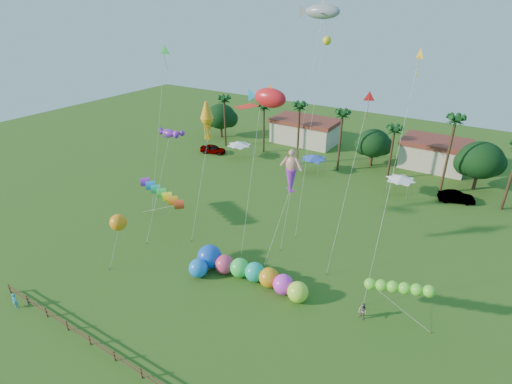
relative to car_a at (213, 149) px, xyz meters
The scene contains 22 objects.
ground 43.69m from the car_a, 54.21° to the right, with size 160.00×160.00×0.00m, color #285116.
tree_line 30.54m from the car_a, 16.38° to the left, with size 69.46×8.91×11.00m.
buildings_row 26.79m from the car_a, 32.97° to the left, with size 35.00×7.00×4.00m.
tent_row 19.66m from the car_a, ahead, with size 31.00×4.00×0.60m.
fence 48.68m from the car_a, 58.35° to the right, with size 36.12×0.12×1.00m.
car_a is the anchor object (origin of this frame).
car_b 41.02m from the car_a, ahead, with size 1.65×4.74×1.56m, color #4C4C54.
spectator_a 43.45m from the car_a, 76.56° to the right, with size 0.58×0.38×1.58m, color #3A9BCC.
spectator_b 45.90m from the car_a, 35.44° to the right, with size 0.82×0.64×1.69m, color gray.
caterpillar_inflatable 37.63m from the car_a, 46.85° to the right, with size 12.60×3.00×2.57m.
blue_ball 36.44m from the car_a, 54.37° to the right, with size 1.95×1.95×1.95m, color #1A7CEE.
rainbow_tube 26.28m from the car_a, 64.27° to the right, with size 9.04×5.57×3.97m.
green_worm 45.09m from the car_a, 33.93° to the right, with size 8.58×1.87×3.50m.
orange_ball_kite 35.91m from the car_a, 66.97° to the right, with size 2.46×2.18×6.46m.
merman_kite 35.30m from the car_a, 37.94° to the right, with size 2.20×4.47×11.83m.
fish_kite 36.34m from the car_a, 40.98° to the right, with size 5.25×5.33×18.16m.
shark_kite 38.44m from the car_a, 28.97° to the right, with size 5.06×7.65×25.43m.
squid_kite 29.28m from the car_a, 52.16° to the right, with size 1.48×5.05×15.72m.
lobster_kite 30.16m from the car_a, 60.74° to the right, with size 3.50×5.44×13.14m.
delta_kite_red 41.08m from the car_a, 28.54° to the right, with size 1.51×4.83×18.13m.
delta_kite_yellow 47.53m from the car_a, 29.34° to the right, with size 0.99×4.30×22.36m.
delta_kite_green 28.57m from the car_a, 64.89° to the right, with size 2.16×4.20×20.96m.
Camera 1 is at (18.42, -19.03, 25.63)m, focal length 28.00 mm.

